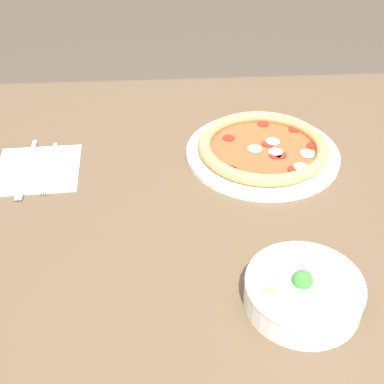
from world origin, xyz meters
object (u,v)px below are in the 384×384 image
Objects in this scene: bowl at (304,290)px; pizza at (263,149)px; knife at (28,166)px; fork at (50,167)px.

pizza is at bearing -91.25° from bowl.
knife is (0.50, 0.01, -0.01)m from pizza.
pizza is 0.45m from fork.
knife is (0.49, -0.40, -0.02)m from bowl.
bowl reaches higher than pizza.
pizza is at bearing 91.93° from fork.
fork is at bearing -41.59° from bowl.
pizza is 0.50m from knife.
knife is at bearing 1.59° from pizza.
fork is at bearing 80.33° from knife.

